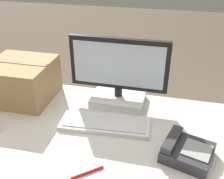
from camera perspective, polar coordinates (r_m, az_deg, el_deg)
The scene contains 5 objects.
monitor at distance 1.44m, azimuth 1.42°, elevation 2.51°, with size 0.54×0.21×0.39m.
keyboard at distance 1.33m, azimuth -1.56°, elevation -7.54°, with size 0.46×0.18×0.03m.
desk_phone at distance 1.19m, azimuth 15.85°, elevation -12.80°, with size 0.24×0.23×0.08m.
cardboard_box at distance 1.60m, azimuth -19.06°, elevation 1.91°, with size 0.35×0.34×0.23m.
pen_marker at distance 1.11m, azimuth -5.44°, elevation -17.53°, with size 0.12×0.10×0.01m.
Camera 1 is at (0.29, -0.93, 1.53)m, focal length 42.00 mm.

